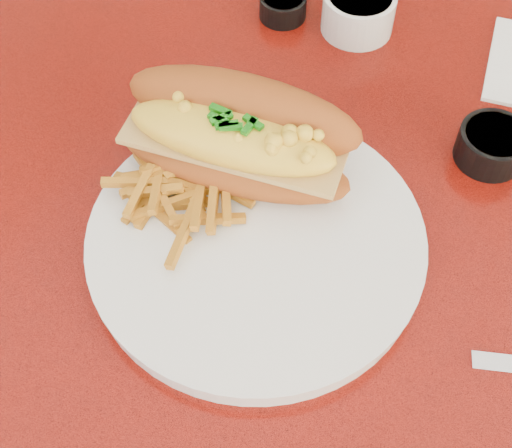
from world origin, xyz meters
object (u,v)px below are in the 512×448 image
Objects in this scene: mac_hoagie at (236,135)px; gravy_ramekin at (358,11)px; dinner_plate at (256,242)px; diner_table at (310,252)px; sauce_cup_left at (283,5)px; fork at (322,180)px; sauce_cup_right at (492,144)px.

mac_hoagie reaches higher than gravy_ramekin.
gravy_ramekin is at bearing 108.64° from dinner_plate.
diner_table is 15.12× the size of gravy_ramekin.
mac_hoagie is at bearing -81.61° from gravy_ramekin.
mac_hoagie reaches higher than diner_table.
dinner_plate is at bearing -55.98° from sauce_cup_left.
mac_hoagie reaches higher than dinner_plate.
diner_table is 3.96× the size of dinner_plate.
gravy_ramekin is (-0.04, 0.25, -0.04)m from mac_hoagie.
diner_table is 0.28m from gravy_ramekin.
mac_hoagie is at bearing 141.77° from dinner_plate.
mac_hoagie is at bearing -61.91° from sauce_cup_left.
dinner_plate is 0.32m from sauce_cup_left.
fork is 0.26m from sauce_cup_left.
gravy_ramekin is 0.22m from sauce_cup_right.
sauce_cup_right is at bearing 42.28° from diner_table.
sauce_cup_right reaches higher than sauce_cup_left.
mac_hoagie is 0.25m from sauce_cup_left.
gravy_ramekin reaches higher than fork.
gravy_ramekin is (-0.11, 0.22, 0.00)m from fork.
fork is (0.01, 0.09, 0.01)m from dinner_plate.
diner_table is 0.21m from dinner_plate.
mac_hoagie is 0.09m from fork.
sauce_cup_right reaches higher than fork.
sauce_cup_right is at bearing 24.99° from mac_hoagie.
gravy_ramekin is at bearing 24.92° from sauce_cup_left.
dinner_plate is 4.03× the size of sauce_cup_right.
diner_table is at bearing 97.37° from dinner_plate.
dinner_plate is 3.82× the size of gravy_ramekin.
diner_table is 0.28m from sauce_cup_left.
fork is at bearing -125.06° from sauce_cup_right.
fork is at bearing 85.12° from dinner_plate.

